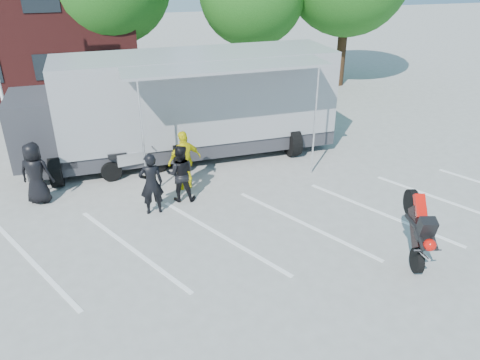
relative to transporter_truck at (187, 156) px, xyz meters
name	(u,v)px	position (x,y,z in m)	size (l,w,h in m)	color
ground	(222,258)	(-0.13, -6.63, 0.00)	(100.00, 100.00, 0.00)	#A0A09B
parking_bay_lines	(214,236)	(-0.13, -5.63, 0.01)	(18.00, 5.00, 0.01)	white
transporter_truck	(187,156)	(0.00, 0.00, 0.00)	(11.83, 5.70, 3.77)	gray
parked_motorcycle	(136,176)	(-1.97, -1.33, 0.00)	(0.76, 2.29, 1.20)	#BCBCC1
stunt_bike_rider	(405,256)	(4.37, -7.71, 0.00)	(0.80, 1.70, 2.00)	black
spectator_leather_a	(36,173)	(-4.87, -2.39, 0.96)	(0.94, 0.61, 1.93)	black
spectator_leather_b	(151,184)	(-1.59, -3.90, 0.94)	(0.68, 0.45, 1.88)	black
spectator_leather_c	(180,173)	(-0.68, -3.33, 0.89)	(0.87, 0.68, 1.79)	black
spectator_hivis	(185,160)	(-0.43, -2.57, 0.97)	(1.14, 0.47, 1.94)	yellow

